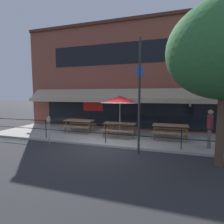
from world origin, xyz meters
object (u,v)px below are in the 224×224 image
at_px(picnic_table_centre, 119,126).
at_px(street_sign_pole, 139,96).
at_px(picnic_table_right, 170,128).
at_px(parking_meter_near, 49,122).
at_px(picnic_table_left, 79,123).
at_px(pedestrian_walking, 210,127).
at_px(patio_umbrella_centre, 120,100).

relative_size(picnic_table_centre, street_sign_pole, 0.38).
bearing_deg(picnic_table_right, picnic_table_centre, -174.34).
bearing_deg(parking_meter_near, picnic_table_left, 84.68).
bearing_deg(street_sign_pole, parking_meter_near, -179.74).
bearing_deg(pedestrian_walking, street_sign_pole, -154.59).
height_order(picnic_table_right, pedestrian_walking, pedestrian_walking).
distance_m(picnic_table_right, pedestrian_walking, 2.01).
xyz_separation_m(patio_umbrella_centre, pedestrian_walking, (4.34, -0.93, -1.12)).
bearing_deg(parking_meter_near, patio_umbrella_centre, 38.27).
height_order(picnic_table_centre, patio_umbrella_centre, patio_umbrella_centre).
bearing_deg(patio_umbrella_centre, pedestrian_walking, -12.12).
height_order(picnic_table_centre, street_sign_pole, street_sign_pole).
xyz_separation_m(picnic_table_centre, picnic_table_right, (2.72, 0.27, 0.00)).
bearing_deg(street_sign_pole, picnic_table_centre, 122.52).
bearing_deg(patio_umbrella_centre, parking_meter_near, -141.73).
relative_size(picnic_table_right, pedestrian_walking, 1.05).
relative_size(picnic_table_centre, pedestrian_walking, 1.05).
distance_m(pedestrian_walking, street_sign_pole, 3.50).
distance_m(picnic_table_centre, street_sign_pole, 3.16).
height_order(picnic_table_right, street_sign_pole, street_sign_pole).
height_order(picnic_table_right, parking_meter_near, parking_meter_near).
height_order(picnic_table_left, picnic_table_right, same).
bearing_deg(picnic_table_right, picnic_table_left, 178.87).
distance_m(picnic_table_centre, parking_meter_near, 3.75).
xyz_separation_m(picnic_table_left, picnic_table_centre, (2.72, -0.38, 0.00)).
relative_size(patio_umbrella_centre, pedestrian_walking, 1.39).
bearing_deg(picnic_table_centre, picnic_table_left, 172.11).
xyz_separation_m(picnic_table_right, patio_umbrella_centre, (-2.72, -0.19, 1.47)).
bearing_deg(street_sign_pole, pedestrian_walking, 25.41).
relative_size(picnic_table_right, patio_umbrella_centre, 0.76).
bearing_deg(picnic_table_right, street_sign_pole, -117.21).
relative_size(picnic_table_right, street_sign_pole, 0.38).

